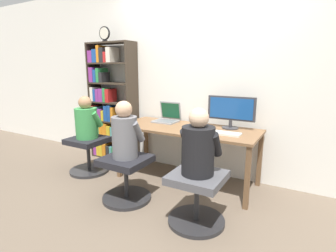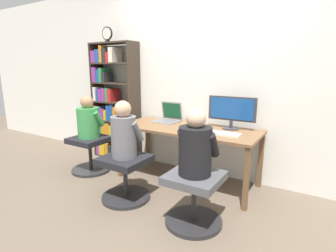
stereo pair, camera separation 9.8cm
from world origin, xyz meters
The scene contains 15 objects.
ground_plane centered at (0.00, 0.00, 0.00)m, with size 14.00×14.00×0.00m, color brown.
wall_back centered at (0.00, 0.78, 1.30)m, with size 10.00×0.05×2.60m.
desk centered at (0.00, 0.36, 0.63)m, with size 1.74×0.71×0.70m.
desktop_monitor centered at (0.48, 0.57, 0.91)m, with size 0.57×0.20×0.39m.
laptop centered at (-0.39, 0.55, 0.76)m, with size 0.31×0.30×0.26m.
keyboard centered at (0.45, 0.26, 0.71)m, with size 0.45×0.15×0.03m.
computer_mouse_by_keyboard centered at (0.15, 0.24, 0.72)m, with size 0.07×0.10×0.04m.
office_chair_left centered at (0.49, -0.43, 0.28)m, with size 0.53×0.53×0.49m.
office_chair_right centered at (-0.36, -0.40, 0.28)m, with size 0.53×0.53×0.49m.
person_at_monitor centered at (0.49, -0.43, 0.74)m, with size 0.36×0.31×0.60m.
person_at_laptop centered at (-0.36, -0.40, 0.75)m, with size 0.33×0.29×0.60m.
bookshelf centered at (-1.46, 0.58, 0.83)m, with size 0.78×0.28×1.79m.
desk_clock centered at (-1.42, 0.52, 1.90)m, with size 0.19×0.03×0.21m.
office_chair_side centered at (-1.31, -0.04, 0.28)m, with size 0.53×0.53×0.49m.
person_near_shelf centered at (-1.31, -0.03, 0.73)m, with size 0.36×0.30×0.57m.
Camera 1 is at (1.34, -2.48, 1.42)m, focal length 28.00 mm.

